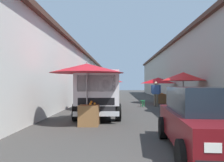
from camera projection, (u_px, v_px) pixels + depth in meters
ground at (129, 107)px, 15.45m from camera, size 90.00×90.00×0.00m
building_left_whitewash at (31, 74)px, 17.96m from camera, size 49.80×7.50×4.52m
fruit_stall_far_right at (158, 83)px, 18.83m from camera, size 2.81×2.81×2.13m
fruit_stall_near_left at (87, 76)px, 8.84m from camera, size 2.79×2.79×2.37m
fruit_stall_near_right at (100, 81)px, 13.79m from camera, size 2.75×2.75×2.21m
fruit_stall_far_left at (99, 81)px, 19.46m from camera, size 2.48×2.48×2.33m
fruit_stall_mid_lane at (183, 81)px, 12.65m from camera, size 2.35×2.35×2.24m
hatchback_car at (210, 119)px, 5.20m from camera, size 4.00×2.10×1.45m
delivery_truck at (98, 95)px, 10.35m from camera, size 5.01×2.19×2.08m
vendor_by_crates at (156, 92)px, 16.06m from camera, size 0.36×0.63×1.69m
vendor_in_shade at (90, 92)px, 17.86m from camera, size 0.48×0.47×1.58m
parked_scooter at (96, 100)px, 15.93m from camera, size 1.69×0.35×1.14m
plastic_stool at (143, 102)px, 15.65m from camera, size 0.30×0.30×0.43m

